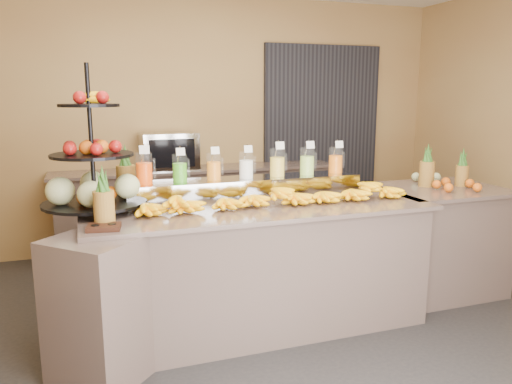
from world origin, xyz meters
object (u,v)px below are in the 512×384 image
pitcher_tray (246,187)px  condiment_caddy (104,227)px  banana_heap (274,195)px  right_fruit_pile (449,180)px  fruit_stand (101,175)px  oven_warmer (169,151)px

pitcher_tray → condiment_caddy: size_ratio=9.57×
banana_heap → right_fruit_pile: bearing=3.5°
banana_heap → fruit_stand: 1.22m
banana_heap → oven_warmer: oven_warmer is taller
banana_heap → fruit_stand: fruit_stand is taller
pitcher_tray → condiment_caddy: 1.28m
condiment_caddy → oven_warmer: bearing=71.3°
fruit_stand → oven_warmer: bearing=71.2°
pitcher_tray → banana_heap: banana_heap is taller
condiment_caddy → right_fruit_pile: size_ratio=0.47×
condiment_caddy → right_fruit_pile: (2.87, 0.41, 0.05)m
pitcher_tray → oven_warmer: bearing=100.9°
banana_heap → condiment_caddy: (-1.21, -0.31, -0.05)m
banana_heap → pitcher_tray: bearing=108.3°
pitcher_tray → condiment_caddy: (-1.10, -0.64, -0.06)m
banana_heap → oven_warmer: 2.04m
fruit_stand → oven_warmer: (0.76, 1.77, -0.06)m
banana_heap → oven_warmer: size_ratio=3.54×
pitcher_tray → right_fruit_pile: (1.76, -0.22, -0.01)m
banana_heap → fruit_stand: (-1.19, 0.22, 0.18)m
banana_heap → right_fruit_pile: size_ratio=5.01×
banana_heap → right_fruit_pile: 1.66m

